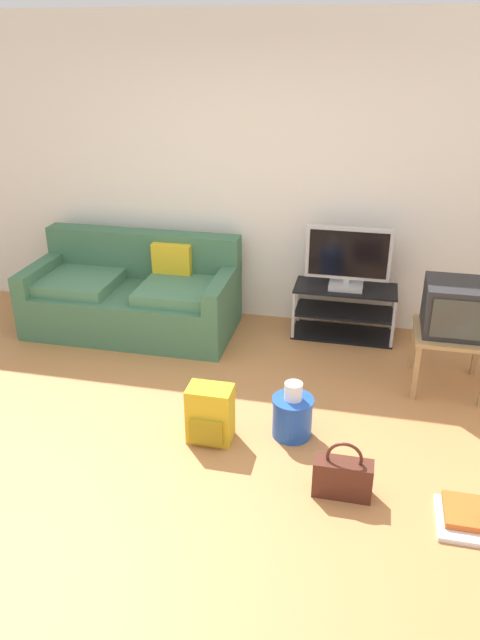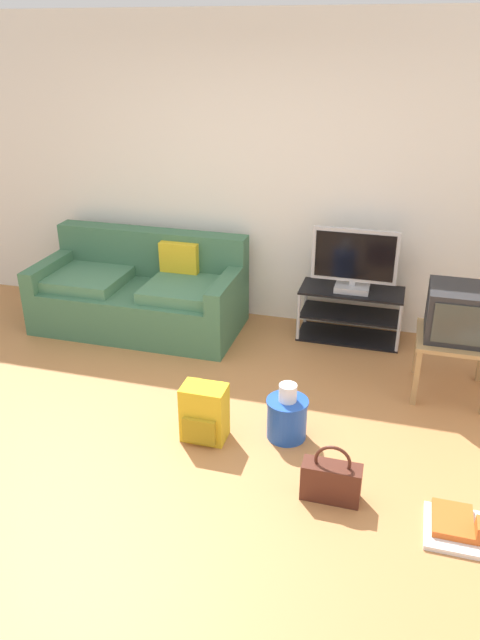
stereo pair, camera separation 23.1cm
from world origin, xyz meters
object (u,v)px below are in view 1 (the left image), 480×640
at_px(handbag, 343,477).
at_px(cleaning_bucket, 292,414).
at_px(side_table, 451,340).
at_px(tv_stand, 344,311).
at_px(backpack, 210,414).
at_px(flat_tv, 348,259).
at_px(crt_tv, 456,308).
at_px(couch, 134,296).

height_order(handbag, cleaning_bucket, cleaning_bucket).
height_order(side_table, handbag, side_table).
xyz_separation_m(side_table, cleaning_bucket, (-1.07, -0.90, -0.23)).
relative_size(tv_stand, backpack, 2.26).
relative_size(handbag, cleaning_bucket, 0.92).
xyz_separation_m(side_table, backpack, (-1.60, -1.06, -0.21)).
height_order(flat_tv, cleaning_bucket, flat_tv).
height_order(crt_tv, cleaning_bucket, crt_tv).
bearing_deg(side_table, flat_tv, 139.83).
height_order(tv_stand, crt_tv, crt_tv).
relative_size(backpack, cleaning_bucket, 0.97).
bearing_deg(backpack, side_table, 50.21).
relative_size(backpack, handbag, 1.06).
distance_m(tv_stand, cleaning_bucket, 1.64).
distance_m(tv_stand, handbag, 2.16).
xyz_separation_m(couch, tv_stand, (1.90, 0.25, -0.08)).
xyz_separation_m(tv_stand, cleaning_bucket, (-0.23, -1.63, -0.06)).
bearing_deg(cleaning_bucket, backpack, -162.80).
relative_size(crt_tv, cleaning_bucket, 1.11).
distance_m(side_table, crt_tv, 0.26).
xyz_separation_m(tv_stand, side_table, (0.84, -0.73, 0.17)).
distance_m(side_table, handbag, 1.61).
bearing_deg(crt_tv, handbag, -115.55).
distance_m(backpack, cleaning_bucket, 0.56).
distance_m(tv_stand, crt_tv, 1.18).
bearing_deg(crt_tv, tv_stand, 139.58).
distance_m(couch, side_table, 2.78).
height_order(flat_tv, handbag, flat_tv).
bearing_deg(couch, crt_tv, -9.53).
relative_size(couch, crt_tv, 4.10).
relative_size(flat_tv, cleaning_bucket, 1.79).
bearing_deg(tv_stand, handbag, -86.15).
bearing_deg(tv_stand, backpack, -113.04).
bearing_deg(backpack, cleaning_bucket, 33.75).
relative_size(flat_tv, crt_tv, 1.61).
bearing_deg(couch, flat_tv, 6.91).
xyz_separation_m(crt_tv, handbag, (-0.69, -1.44, -0.53)).
distance_m(flat_tv, backpack, 2.00).
relative_size(crt_tv, handbag, 1.21).
distance_m(couch, backpack, 1.92).
distance_m(backpack, handbag, 0.98).
bearing_deg(crt_tv, side_table, -90.00).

